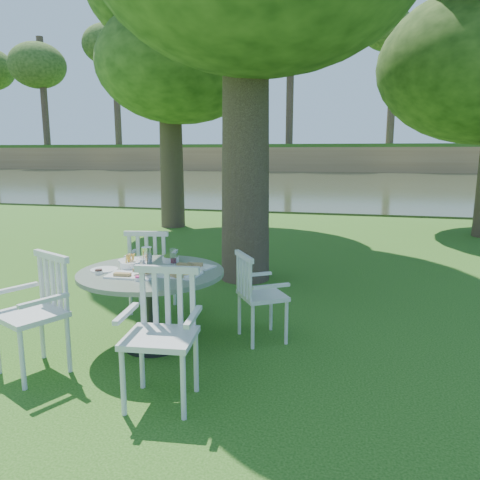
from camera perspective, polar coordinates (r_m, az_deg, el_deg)
name	(u,v)px	position (r m, az deg, el deg)	size (l,w,h in m)	color
ground	(236,317)	(5.36, -0.52, -9.35)	(140.00, 140.00, 0.00)	#19440E
table	(152,286)	(4.49, -10.69, -5.53)	(1.36, 1.36, 0.74)	black
chair_ne	(254,290)	(4.58, 1.73, -6.11)	(0.59, 0.60, 0.88)	silver
chair_nw	(150,265)	(5.44, -10.92, -2.96)	(0.56, 0.54, 0.97)	silver
chair_sw	(41,303)	(4.30, -23.09, -7.13)	(0.66, 0.64, 0.99)	silver
chair_se	(164,324)	(3.58, -9.28, -10.03)	(0.55, 0.52, 0.99)	silver
tableware	(148,265)	(4.52, -11.11, -3.05)	(1.12, 0.84, 0.20)	white
river	(334,184)	(27.96, 11.38, 6.77)	(100.00, 28.00, 0.12)	#2A321D
far_bank	(349,92)	(46.32, 13.20, 17.18)	(100.00, 18.00, 15.20)	#987147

